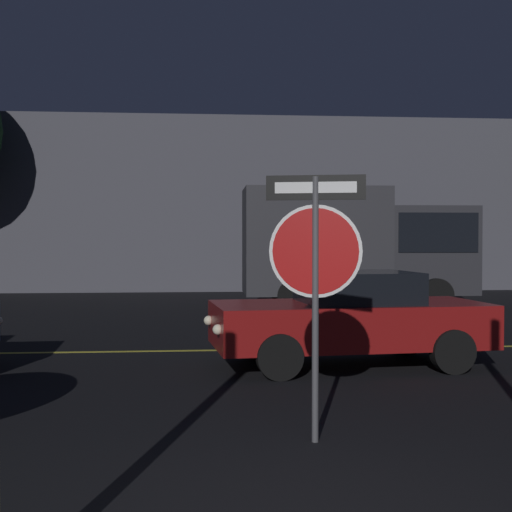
{
  "coord_description": "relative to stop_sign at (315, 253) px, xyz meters",
  "views": [
    {
      "loc": [
        -0.76,
        -4.13,
        1.81
      ],
      "look_at": [
        -0.04,
        4.04,
        1.61
      ],
      "focal_mm": 50.0,
      "sensor_mm": 36.0,
      "label": 1
    }
  ],
  "objects": [
    {
      "name": "road_center_stripe",
      "position": [
        -0.31,
        5.29,
        -1.68
      ],
      "size": [
        39.76,
        0.12,
        0.01
      ],
      "primitive_type": "cube",
      "color": "gold",
      "rests_on": "ground_plane"
    },
    {
      "name": "stop_sign",
      "position": [
        0.0,
        0.0,
        0.0
      ],
      "size": [
        0.86,
        0.24,
        2.37
      ],
      "rotation": [
        0.0,
        0.0,
        -0.24
      ],
      "color": "#4C4C51",
      "rests_on": "ground_plane"
    },
    {
      "name": "passing_car_3",
      "position": [
        1.14,
        3.7,
        -1.0
      ],
      "size": [
        4.04,
        2.09,
        1.34
      ],
      "rotation": [
        0.0,
        0.0,
        1.67
      ],
      "color": "maroon",
      "rests_on": "ground_plane"
    },
    {
      "name": "delivery_truck",
      "position": [
        3.19,
        11.88,
        -0.0
      ],
      "size": [
        5.89,
        2.5,
        3.11
      ],
      "rotation": [
        0.0,
        0.0,
        -1.59
      ],
      "color": "#2D2D33",
      "rests_on": "ground_plane"
    },
    {
      "name": "building_backdrop",
      "position": [
        0.37,
        20.07,
        1.33
      ],
      "size": [
        27.1,
        4.18,
        6.02
      ],
      "primitive_type": "cube",
      "color": "#4C4C56",
      "rests_on": "ground_plane"
    }
  ]
}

